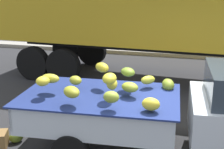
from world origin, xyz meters
The scene contains 4 objects.
curb_strip centered at (0.00, 8.35, 0.08)m, with size 80.00×0.80×0.16m, color gray.
pickup_truck centered at (0.71, 0.04, 0.89)m, with size 5.21×2.18×1.70m.
semi_trailer centered at (-0.09, 4.54, 2.54)m, with size 12.11×3.17×3.95m.
fallen_banana_bunch_near_tailgate centered at (-2.98, -0.37, 0.11)m, with size 0.28×0.22×0.22m, color olive.
Camera 1 is at (0.40, -5.39, 3.08)m, focal length 51.23 mm.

